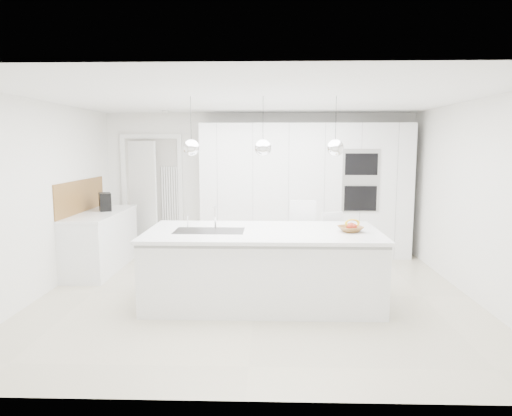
{
  "coord_description": "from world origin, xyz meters",
  "views": [
    {
      "loc": [
        0.18,
        -5.73,
        1.93
      ],
      "look_at": [
        0.0,
        0.3,
        1.1
      ],
      "focal_mm": 32.0,
      "sensor_mm": 36.0,
      "label": 1
    }
  ],
  "objects_px": {
    "island_base": "(263,269)",
    "bar_stool_right": "(333,249)",
    "bar_stool_left": "(303,243)",
    "fruit_bowl": "(350,229)",
    "espresso_machine": "(105,202)"
  },
  "relations": [
    {
      "from": "island_base",
      "to": "bar_stool_right",
      "type": "height_order",
      "value": "bar_stool_right"
    },
    {
      "from": "island_base",
      "to": "bar_stool_left",
      "type": "bearing_deg",
      "value": 56.03
    },
    {
      "from": "island_base",
      "to": "fruit_bowl",
      "type": "distance_m",
      "value": 1.17
    },
    {
      "from": "bar_stool_left",
      "to": "bar_stool_right",
      "type": "bearing_deg",
      "value": 6.36
    },
    {
      "from": "fruit_bowl",
      "to": "espresso_machine",
      "type": "height_order",
      "value": "espresso_machine"
    },
    {
      "from": "espresso_machine",
      "to": "bar_stool_left",
      "type": "bearing_deg",
      "value": -40.33
    },
    {
      "from": "island_base",
      "to": "bar_stool_left",
      "type": "height_order",
      "value": "bar_stool_left"
    },
    {
      "from": "fruit_bowl",
      "to": "bar_stool_right",
      "type": "relative_size",
      "value": 0.29
    },
    {
      "from": "fruit_bowl",
      "to": "bar_stool_left",
      "type": "height_order",
      "value": "bar_stool_left"
    },
    {
      "from": "island_base",
      "to": "bar_stool_left",
      "type": "relative_size",
      "value": 2.44
    },
    {
      "from": "fruit_bowl",
      "to": "espresso_machine",
      "type": "distance_m",
      "value": 3.96
    },
    {
      "from": "island_base",
      "to": "bar_stool_right",
      "type": "bearing_deg",
      "value": 40.37
    },
    {
      "from": "bar_stool_right",
      "to": "espresso_machine",
      "type": "bearing_deg",
      "value": 149.52
    },
    {
      "from": "island_base",
      "to": "bar_stool_right",
      "type": "xyz_separation_m",
      "value": [
        0.97,
        0.82,
        0.06
      ]
    },
    {
      "from": "espresso_machine",
      "to": "bar_stool_left",
      "type": "relative_size",
      "value": 0.25
    }
  ]
}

